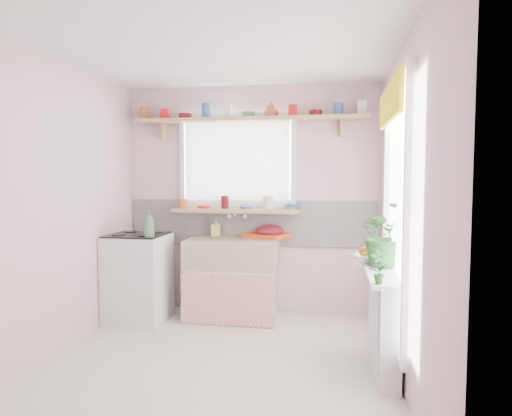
# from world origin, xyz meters

# --- Properties ---
(room) EXTENTS (3.20, 3.20, 3.20)m
(room) POSITION_xyz_m (0.66, 0.86, 1.37)
(room) COLOR silver
(room) RESTS_ON ground
(sink_unit) EXTENTS (0.95, 0.65, 1.11)m
(sink_unit) POSITION_xyz_m (-0.15, 1.29, 0.43)
(sink_unit) COLOR white
(sink_unit) RESTS_ON ground
(cooker) EXTENTS (0.58, 0.58, 0.93)m
(cooker) POSITION_xyz_m (-1.10, 1.05, 0.46)
(cooker) COLOR white
(cooker) RESTS_ON ground
(radiator_ledge) EXTENTS (0.22, 0.95, 0.78)m
(radiator_ledge) POSITION_xyz_m (1.30, 0.20, 0.40)
(radiator_ledge) COLOR white
(radiator_ledge) RESTS_ON ground
(windowsill) EXTENTS (1.40, 0.22, 0.04)m
(windowsill) POSITION_xyz_m (-0.15, 1.48, 1.14)
(windowsill) COLOR tan
(windowsill) RESTS_ON room
(pine_shelf) EXTENTS (2.52, 0.24, 0.04)m
(pine_shelf) POSITION_xyz_m (0.00, 1.47, 2.12)
(pine_shelf) COLOR tan
(pine_shelf) RESTS_ON room
(shelf_crockery) EXTENTS (2.47, 0.11, 0.12)m
(shelf_crockery) POSITION_xyz_m (-0.00, 1.47, 2.20)
(shelf_crockery) COLOR #A55133
(shelf_crockery) RESTS_ON pine_shelf
(sill_crockery) EXTENTS (1.35, 0.11, 0.12)m
(sill_crockery) POSITION_xyz_m (-0.20, 1.48, 1.21)
(sill_crockery) COLOR #A55133
(sill_crockery) RESTS_ON windowsill
(dish_tray) EXTENTS (0.54, 0.49, 0.04)m
(dish_tray) POSITION_xyz_m (0.19, 1.50, 0.87)
(dish_tray) COLOR #F04715
(dish_tray) RESTS_ON sink_unit
(colander) EXTENTS (0.38, 0.38, 0.14)m
(colander) POSITION_xyz_m (0.22, 1.50, 0.92)
(colander) COLOR maroon
(colander) RESTS_ON sink_unit
(jade_plant) EXTENTS (0.57, 0.52, 0.53)m
(jade_plant) POSITION_xyz_m (1.33, 0.45, 1.04)
(jade_plant) COLOR #2A5D25
(jade_plant) RESTS_ON radiator_ledge
(fruit_bowl) EXTENTS (0.28, 0.28, 0.07)m
(fruit_bowl) POSITION_xyz_m (1.21, 0.60, 0.81)
(fruit_bowl) COLOR silver
(fruit_bowl) RESTS_ON radiator_ledge
(herb_pot) EXTENTS (0.14, 0.11, 0.23)m
(herb_pot) POSITION_xyz_m (1.21, -0.20, 0.89)
(herb_pot) COLOR #255C28
(herb_pot) RESTS_ON radiator_ledge
(soap_bottle_sink) EXTENTS (0.09, 0.09, 0.19)m
(soap_bottle_sink) POSITION_xyz_m (-0.38, 1.50, 0.95)
(soap_bottle_sink) COLOR #E3E065
(soap_bottle_sink) RESTS_ON sink_unit
(sill_cup) EXTENTS (0.12, 0.12, 0.09)m
(sill_cup) POSITION_xyz_m (-0.77, 1.54, 1.21)
(sill_cup) COLOR beige
(sill_cup) RESTS_ON windowsill
(sill_bowl) EXTENTS (0.21, 0.21, 0.05)m
(sill_bowl) POSITION_xyz_m (0.47, 1.54, 1.19)
(sill_bowl) COLOR #3859B6
(sill_bowl) RESTS_ON windowsill
(shelf_vase) EXTENTS (0.18, 0.18, 0.16)m
(shelf_vase) POSITION_xyz_m (0.24, 1.53, 2.22)
(shelf_vase) COLOR #973A2E
(shelf_vase) RESTS_ON pine_shelf
(cooker_bottle) EXTENTS (0.13, 0.13, 0.26)m
(cooker_bottle) POSITION_xyz_m (-0.88, 0.83, 1.05)
(cooker_bottle) COLOR #448851
(cooker_bottle) RESTS_ON cooker
(fruit) EXTENTS (0.20, 0.14, 0.10)m
(fruit) POSITION_xyz_m (1.22, 0.61, 0.87)
(fruit) COLOR orange
(fruit) RESTS_ON fruit_bowl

